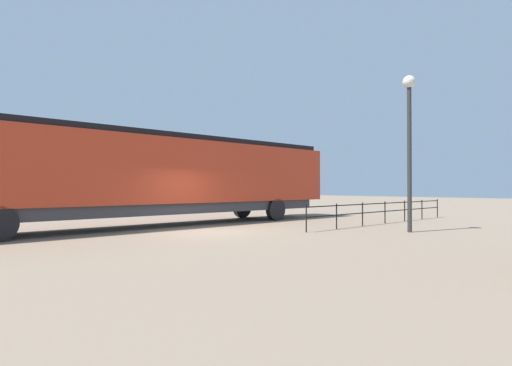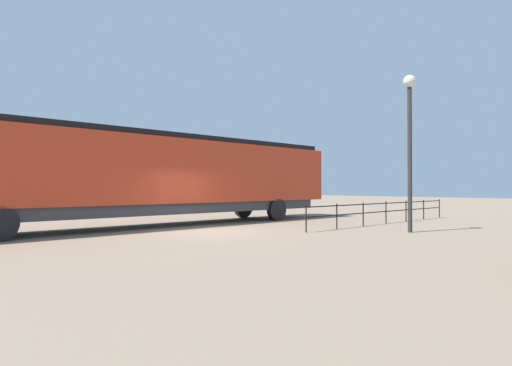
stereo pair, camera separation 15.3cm
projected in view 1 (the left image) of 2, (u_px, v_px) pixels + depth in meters
The scene contains 4 objects.
ground_plane at pixel (210, 232), 15.12m from camera, with size 120.00×120.00×0.00m, color #84705B.
locomotive at pixel (165, 174), 17.65m from camera, with size 2.88×18.69×3.92m.
lamp_post at pixel (409, 127), 15.05m from camera, with size 0.46×0.46×5.80m.
platform_fence at pixel (385, 209), 18.71m from camera, with size 0.05×11.17×1.01m.
Camera 1 is at (12.31, -8.99, 1.65)m, focal length 28.57 mm.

